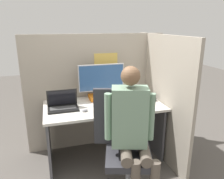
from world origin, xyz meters
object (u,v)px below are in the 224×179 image
Objects in this scene: stapler at (152,98)px; carrot_toy at (100,111)px; monitor at (101,79)px; person at (132,127)px; laptop at (63,105)px; office_chair at (122,142)px; paper_box at (102,97)px.

stapler is 1.02× the size of carrot_toy.
person is (0.06, -0.99, -0.24)m from monitor.
monitor reaches higher than stapler.
office_chair reaches higher than laptop.
office_chair is at bearing -136.56° from stapler.
monitor reaches higher than carrot_toy.
laptop is at bearing 179.83° from stapler.
laptop is at bearing 132.49° from office_chair.
stapler is at bearing 52.11° from person.
monitor is 1.02m from person.
office_chair is at bearing 106.97° from person.
monitor is at bearing 90.78° from office_chair.
laptop is 0.26× the size of person.
carrot_toy is 0.46m from office_chair.
person is (-0.58, -0.75, 0.01)m from stapler.
paper_box is at bearing 24.10° from laptop.
monitor is 4.81× the size of carrot_toy.
person is (0.59, -0.75, -0.01)m from laptop.
monitor is at bearing 73.38° from carrot_toy.
person reaches higher than office_chair.
laptop is 0.96m from person.
office_chair is at bearing -47.51° from laptop.
stapler is at bearing -0.17° from laptop.
carrot_toy is (-0.78, -0.22, -0.01)m from stapler.
person reaches higher than carrot_toy.
office_chair is 0.29m from person.
laptop is 0.85m from office_chair.
paper_box is 0.96× the size of laptop.
person is at bearing -51.62° from laptop.
carrot_toy is at bearing 111.87° from office_chair.
stapler is at bearing 43.44° from office_chair.
monitor is at bearing 24.35° from laptop.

